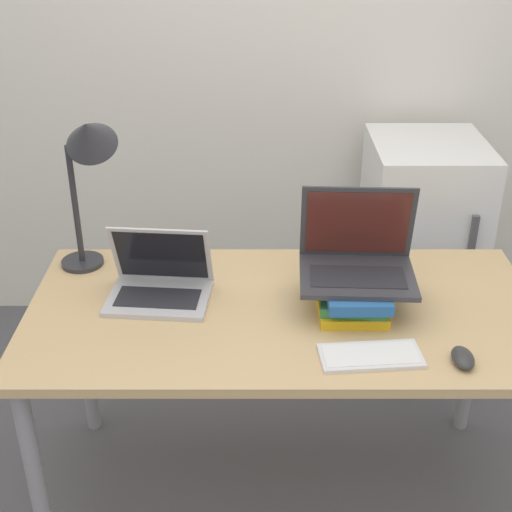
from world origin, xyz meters
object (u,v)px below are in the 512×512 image
at_px(wireless_keyboard, 371,356).
at_px(mini_fridge, 419,252).
at_px(laptop_left, 161,283).
at_px(desk_lamp, 88,152).
at_px(book_stack, 354,295).
at_px(mouse, 464,358).
at_px(laptop_on_books, 358,258).

bearing_deg(wireless_keyboard, mini_fridge, 71.13).
xyz_separation_m(laptop_left, desk_lamp, (-0.22, 0.17, 0.36)).
height_order(book_stack, mouse, book_stack).
bearing_deg(wireless_keyboard, laptop_left, 152.15).
bearing_deg(laptop_on_books, laptop_left, 177.28).
xyz_separation_m(book_stack, mini_fridge, (0.40, 0.86, -0.31)).
height_order(mouse, mini_fridge, mini_fridge).
bearing_deg(mini_fridge, wireless_keyboard, -108.87).
relative_size(wireless_keyboard, desk_lamp, 0.52).
height_order(laptop_on_books, mouse, laptop_on_books).
xyz_separation_m(desk_lamp, mini_fridge, (1.21, 0.62, -0.67)).
relative_size(book_stack, desk_lamp, 0.51).
xyz_separation_m(mouse, mini_fridge, (0.14, 1.13, -0.28)).
relative_size(desk_lamp, mini_fridge, 0.57).
bearing_deg(laptop_left, mini_fridge, 38.71).
height_order(laptop_left, book_stack, laptop_left).
bearing_deg(laptop_left, mouse, -21.96).
distance_m(laptop_left, book_stack, 0.59).
bearing_deg(mouse, book_stack, 133.98).
height_order(wireless_keyboard, mini_fridge, mini_fridge).
bearing_deg(laptop_left, wireless_keyboard, -27.85).
height_order(desk_lamp, mini_fridge, desk_lamp).
height_order(wireless_keyboard, mouse, mouse).
relative_size(book_stack, wireless_keyboard, 0.98).
relative_size(laptop_on_books, wireless_keyboard, 1.22).
relative_size(laptop_left, mouse, 3.25).
bearing_deg(wireless_keyboard, desk_lamp, 149.10).
distance_m(laptop_left, laptop_on_books, 0.61).
distance_m(laptop_on_books, wireless_keyboard, 0.33).
height_order(book_stack, desk_lamp, desk_lamp).
xyz_separation_m(book_stack, laptop_on_books, (0.01, 0.04, 0.10)).
bearing_deg(laptop_on_books, book_stack, -105.43).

